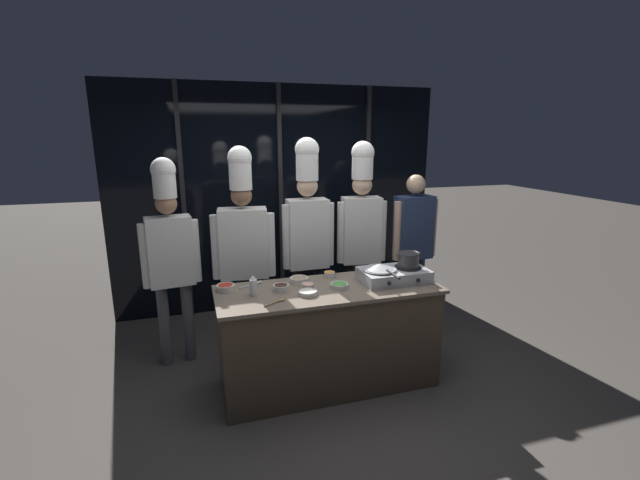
# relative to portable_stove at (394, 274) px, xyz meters

# --- Properties ---
(ground_plane) EXTENTS (24.00, 24.00, 0.00)m
(ground_plane) POSITION_rel_portable_stove_xyz_m (-0.59, -0.00, -0.94)
(ground_plane) COLOR #47423D
(window_wall_back) EXTENTS (3.97, 0.09, 2.70)m
(window_wall_back) POSITION_rel_portable_stove_xyz_m (-0.59, 1.92, 0.41)
(window_wall_back) COLOR black
(window_wall_back) RESTS_ON ground_plane
(demo_counter) EXTENTS (1.86, 0.70, 0.89)m
(demo_counter) POSITION_rel_portable_stove_xyz_m (-0.59, -0.00, -0.50)
(demo_counter) COLOR #4C3D2D
(demo_counter) RESTS_ON ground_plane
(portable_stove) EXTENTS (0.58, 0.37, 0.12)m
(portable_stove) POSITION_rel_portable_stove_xyz_m (0.00, 0.00, 0.00)
(portable_stove) COLOR #B2B5BA
(portable_stove) RESTS_ON demo_counter
(frying_pan) EXTENTS (0.29, 0.51, 0.05)m
(frying_pan) POSITION_rel_portable_stove_xyz_m (-0.13, -0.00, 0.08)
(frying_pan) COLOR #ADAFB5
(frying_pan) RESTS_ON portable_stove
(stock_pot) EXTENTS (0.21, 0.19, 0.13)m
(stock_pot) POSITION_rel_portable_stove_xyz_m (0.13, 0.00, 0.13)
(stock_pot) COLOR #333335
(stock_pot) RESTS_ON portable_stove
(squeeze_bottle_clear) EXTENTS (0.06, 0.06, 0.17)m
(squeeze_bottle_clear) POSITION_rel_portable_stove_xyz_m (-1.22, 0.00, 0.02)
(squeeze_bottle_clear) COLOR white
(squeeze_bottle_clear) RESTS_ON demo_counter
(prep_bowl_soy_glaze) EXTENTS (0.13, 0.13, 0.05)m
(prep_bowl_soy_glaze) POSITION_rel_portable_stove_xyz_m (-0.99, 0.05, -0.03)
(prep_bowl_soy_glaze) COLOR silver
(prep_bowl_soy_glaze) RESTS_ON demo_counter
(prep_bowl_carrots) EXTENTS (0.10, 0.10, 0.05)m
(prep_bowl_carrots) POSITION_rel_portable_stove_xyz_m (-0.50, 0.26, -0.03)
(prep_bowl_carrots) COLOR silver
(prep_bowl_carrots) RESTS_ON demo_counter
(prep_bowl_shrimp) EXTENTS (0.10, 0.10, 0.04)m
(prep_bowl_shrimp) POSITION_rel_portable_stove_xyz_m (-0.77, 0.03, -0.03)
(prep_bowl_shrimp) COLOR silver
(prep_bowl_shrimp) RESTS_ON demo_counter
(prep_bowl_garlic) EXTENTS (0.15, 0.15, 0.04)m
(prep_bowl_garlic) POSITION_rel_portable_stove_xyz_m (-0.80, -0.11, -0.04)
(prep_bowl_garlic) COLOR silver
(prep_bowl_garlic) RESTS_ON demo_counter
(prep_bowl_mushrooms) EXTENTS (0.16, 0.16, 0.04)m
(prep_bowl_mushrooms) POSITION_rel_portable_stove_xyz_m (-0.80, 0.20, -0.03)
(prep_bowl_mushrooms) COLOR silver
(prep_bowl_mushrooms) RESTS_ON demo_counter
(prep_bowl_scallions) EXTENTS (0.15, 0.15, 0.04)m
(prep_bowl_scallions) POSITION_rel_portable_stove_xyz_m (-0.51, -0.03, -0.03)
(prep_bowl_scallions) COLOR silver
(prep_bowl_scallions) RESTS_ON demo_counter
(prep_bowl_chili_flakes) EXTENTS (0.15, 0.15, 0.05)m
(prep_bowl_chili_flakes) POSITION_rel_portable_stove_xyz_m (-1.42, 0.19, -0.03)
(prep_bowl_chili_flakes) COLOR silver
(prep_bowl_chili_flakes) RESTS_ON demo_counter
(serving_spoon_slotted) EXTENTS (0.19, 0.13, 0.02)m
(serving_spoon_slotted) POSITION_rel_portable_stove_xyz_m (-1.06, -0.18, -0.05)
(serving_spoon_slotted) COLOR olive
(serving_spoon_slotted) RESTS_ON demo_counter
(serving_spoon_solid) EXTENTS (0.22, 0.14, 0.02)m
(serving_spoon_solid) POSITION_rel_portable_stove_xyz_m (-1.17, 0.27, -0.05)
(serving_spoon_solid) COLOR #B2B5BA
(serving_spoon_solid) RESTS_ON demo_counter
(chef_head) EXTENTS (0.51, 0.25, 1.94)m
(chef_head) POSITION_rel_portable_stove_xyz_m (-1.85, 0.77, 0.20)
(chef_head) COLOR #4C4C51
(chef_head) RESTS_ON ground_plane
(chef_sous) EXTENTS (0.58, 0.28, 2.03)m
(chef_sous) POSITION_rel_portable_stove_xyz_m (-1.20, 0.72, 0.22)
(chef_sous) COLOR #2D3856
(chef_sous) RESTS_ON ground_plane
(chef_line) EXTENTS (0.52, 0.23, 2.10)m
(chef_line) POSITION_rel_portable_stove_xyz_m (-0.57, 0.74, 0.31)
(chef_line) COLOR #232326
(chef_line) RESTS_ON ground_plane
(chef_pastry) EXTENTS (0.51, 0.25, 2.06)m
(chef_pastry) POSITION_rel_portable_stove_xyz_m (0.00, 0.76, 0.30)
(chef_pastry) COLOR #232326
(chef_pastry) RESTS_ON ground_plane
(person_guest) EXTENTS (0.52, 0.24, 1.72)m
(person_guest) POSITION_rel_portable_stove_xyz_m (0.60, 0.76, 0.11)
(person_guest) COLOR #2D3856
(person_guest) RESTS_ON ground_plane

